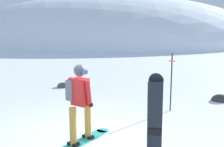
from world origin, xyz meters
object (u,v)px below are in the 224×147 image
object	(u,v)px
spare_snowboard	(155,116)
rock_dark	(64,87)
piste_marker_near	(171,78)
snowboarder_main	(79,101)
rock_small	(221,101)

from	to	relation	value
spare_snowboard	rock_dark	world-z (taller)	spare_snowboard
piste_marker_near	rock_dark	distance (m)	4.96
snowboarder_main	piste_marker_near	distance (m)	3.29
piste_marker_near	rock_dark	bearing A→B (deg)	151.46
spare_snowboard	rock_small	distance (m)	5.03
piste_marker_near	rock_small	distance (m)	2.42
spare_snowboard	rock_dark	bearing A→B (deg)	126.30
snowboarder_main	rock_small	world-z (taller)	snowboarder_main
snowboarder_main	spare_snowboard	distance (m)	1.67
piste_marker_near	rock_dark	world-z (taller)	piste_marker_near
snowboarder_main	piste_marker_near	world-z (taller)	piste_marker_near
spare_snowboard	rock_small	bearing A→B (deg)	67.18
rock_small	rock_dark	bearing A→B (deg)	171.83
rock_dark	rock_small	bearing A→B (deg)	-8.17
rock_dark	rock_small	size ratio (longest dim) A/B	0.87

